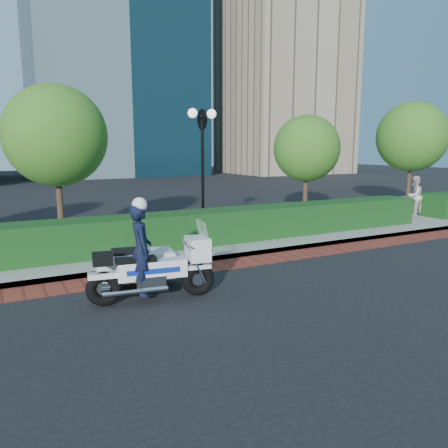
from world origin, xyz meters
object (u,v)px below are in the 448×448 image
tree_c (307,148)px  police_motorcycle (144,262)px  tree_b (56,136)px  tree_d (412,137)px  pedestrian (414,196)px  lamppost (202,151)px

tree_c → police_motorcycle: 11.46m
tree_b → police_motorcycle: size_ratio=1.88×
tree_b → police_motorcycle: bearing=-83.3°
tree_b → police_motorcycle: (0.74, -6.34, -2.71)m
tree_b → tree_d: size_ratio=0.95×
tree_b → pedestrian: 14.61m
police_motorcycle → pedestrian: size_ratio=1.50×
tree_c → police_motorcycle: (-9.26, -6.34, -2.32)m
tree_c → tree_d: tree_d is taller
lamppost → tree_d: (12.00, 1.30, 0.65)m
tree_c → tree_d: 6.52m
tree_b → tree_d: bearing=0.0°
tree_b → pedestrian: bearing=-8.6°
tree_d → lamppost: bearing=-173.8°
tree_b → tree_c: bearing=-0.0°
lamppost → police_motorcycle: size_ratio=1.62×
police_motorcycle → pedestrian: bearing=25.7°
lamppost → tree_d: tree_d is taller
lamppost → tree_c: tree_c is taller
tree_b → tree_d: 16.50m
lamppost → police_motorcycle: lamppost is taller
pedestrian → tree_b: bearing=-14.4°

